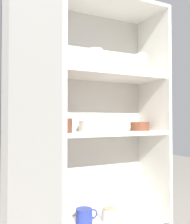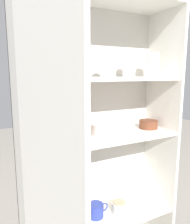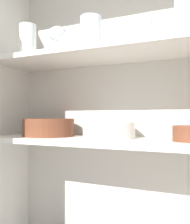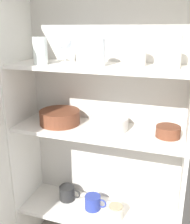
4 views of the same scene
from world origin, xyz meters
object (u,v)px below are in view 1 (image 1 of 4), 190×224
Objects in this scene: coffee_mug_primary at (84,216)px; serving_bowl_small at (140,126)px; storage_jar at (110,215)px; plate_stack_white at (96,126)px; mixing_bowl_large at (51,125)px.

serving_bowl_small is at bearing 0.52° from coffee_mug_primary.
coffee_mug_primary is at bearing -179.48° from serving_bowl_small.
storage_jar is (-0.24, -0.03, -0.50)m from serving_bowl_small.
coffee_mug_primary is (-0.08, -0.01, -0.50)m from plate_stack_white.
serving_bowl_small reaches higher than storage_jar.
storage_jar is at bearing -5.29° from mixing_bowl_large.
serving_bowl_small is (0.30, -0.01, -0.00)m from plate_stack_white.
mixing_bowl_large is at bearing 174.71° from storage_jar.
mixing_bowl_large is at bearing 179.80° from coffee_mug_primary.
plate_stack_white is at bearing 9.16° from coffee_mug_primary.
mixing_bowl_large reaches higher than coffee_mug_primary.
plate_stack_white is 1.57× the size of coffee_mug_primary.
storage_jar is (0.33, -0.03, -0.51)m from mixing_bowl_large.
mixing_bowl_large reaches higher than storage_jar.
plate_stack_white is 0.27m from mixing_bowl_large.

